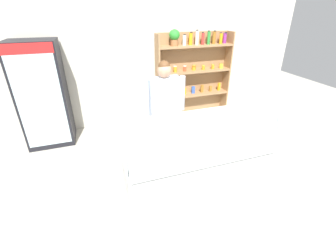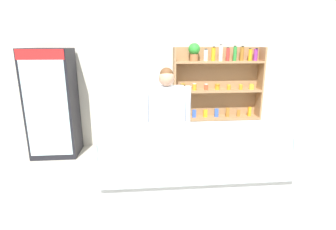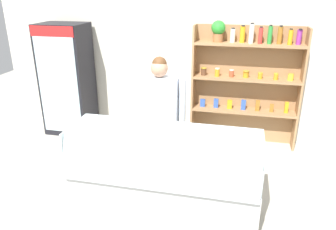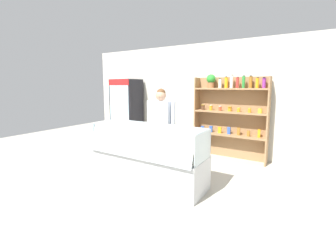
{
  "view_description": "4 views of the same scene",
  "coord_description": "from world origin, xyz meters",
  "px_view_note": "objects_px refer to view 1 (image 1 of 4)",
  "views": [
    {
      "loc": [
        -1.18,
        -2.33,
        2.3
      ],
      "look_at": [
        -0.23,
        0.52,
        0.86
      ],
      "focal_mm": 24.0,
      "sensor_mm": 36.0,
      "label": 1
    },
    {
      "loc": [
        -0.5,
        -2.72,
        1.91
      ],
      "look_at": [
        -0.2,
        0.67,
        0.99
      ],
      "focal_mm": 28.0,
      "sensor_mm": 36.0,
      "label": 2
    },
    {
      "loc": [
        0.76,
        -3.01,
        2.41
      ],
      "look_at": [
        -0.09,
        0.7,
        0.9
      ],
      "focal_mm": 35.0,
      "sensor_mm": 36.0,
      "label": 3
    },
    {
      "loc": [
        2.26,
        -3.02,
        1.67
      ],
      "look_at": [
        0.06,
        0.59,
        1.12
      ],
      "focal_mm": 24.0,
      "sensor_mm": 36.0,
      "label": 4
    }
  ],
  "objects_px": {
    "deli_display_case": "(197,163)",
    "shop_clerk": "(165,103)",
    "shelving_unit": "(192,71)",
    "drinks_fridge": "(43,95)"
  },
  "relations": [
    {
      "from": "deli_display_case",
      "to": "shop_clerk",
      "type": "height_order",
      "value": "shop_clerk"
    },
    {
      "from": "deli_display_case",
      "to": "shelving_unit",
      "type": "bearing_deg",
      "value": 68.8
    },
    {
      "from": "drinks_fridge",
      "to": "deli_display_case",
      "type": "bearing_deg",
      "value": -41.28
    },
    {
      "from": "drinks_fridge",
      "to": "deli_display_case",
      "type": "distance_m",
      "value": 2.87
    },
    {
      "from": "drinks_fridge",
      "to": "deli_display_case",
      "type": "relative_size",
      "value": 0.91
    },
    {
      "from": "drinks_fridge",
      "to": "shelving_unit",
      "type": "distance_m",
      "value": 2.92
    },
    {
      "from": "shelving_unit",
      "to": "shop_clerk",
      "type": "bearing_deg",
      "value": -128.89
    },
    {
      "from": "drinks_fridge",
      "to": "shelving_unit",
      "type": "bearing_deg",
      "value": 3.92
    },
    {
      "from": "drinks_fridge",
      "to": "shop_clerk",
      "type": "distance_m",
      "value": 2.16
    },
    {
      "from": "deli_display_case",
      "to": "drinks_fridge",
      "type": "bearing_deg",
      "value": 138.72
    }
  ]
}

